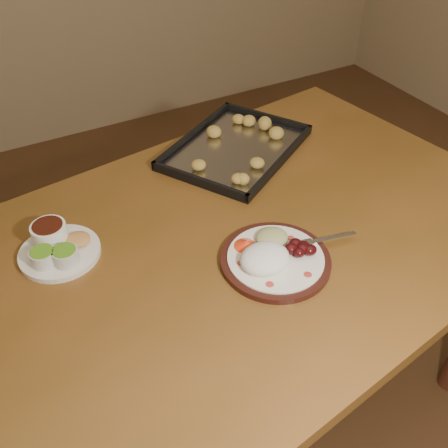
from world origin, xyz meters
TOP-DOWN VIEW (x-y plane):
  - ground at (0.00, 0.00)m, footprint 4.00×4.00m
  - dining_table at (-0.21, 0.02)m, footprint 1.61×1.11m
  - dinner_plate at (-0.14, -0.09)m, footprint 0.32×0.24m
  - condiment_saucer at (-0.55, 0.16)m, footprint 0.18×0.18m
  - baking_tray at (0.01, 0.34)m, footprint 0.50×0.46m

SIDE VIEW (x-z plane):
  - ground at x=0.00m, z-range 0.00..0.00m
  - dining_table at x=-0.21m, z-range 0.28..1.03m
  - baking_tray at x=0.01m, z-range 0.74..0.78m
  - dinner_plate at x=-0.14m, z-range 0.74..0.80m
  - condiment_saucer at x=-0.55m, z-range 0.74..0.80m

